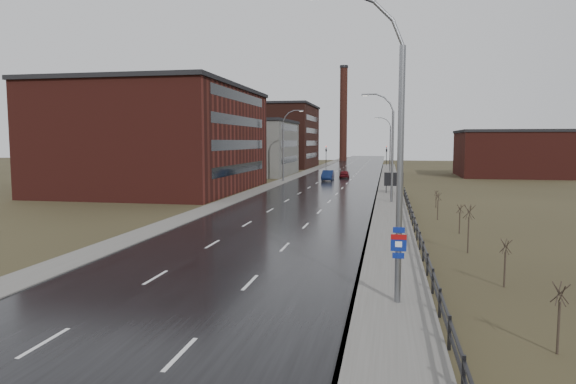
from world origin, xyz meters
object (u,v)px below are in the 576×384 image
at_px(car_far, 345,174).
at_px(car_near, 328,176).
at_px(billboard, 394,180).
at_px(streetlight_main, 392,151).

bearing_deg(car_far, car_near, 68.04).
relative_size(billboard, car_near, 0.54).
height_order(billboard, car_near, billboard).
bearing_deg(car_near, car_far, 69.09).
bearing_deg(streetlight_main, car_far, 96.14).
bearing_deg(billboard, car_far, 107.07).
xyz_separation_m(streetlight_main, billboard, (0.63, 43.19, -4.27)).
distance_m(billboard, car_near, 22.80).
bearing_deg(billboard, streetlight_main, -90.83).
height_order(streetlight_main, car_far, streetlight_main).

